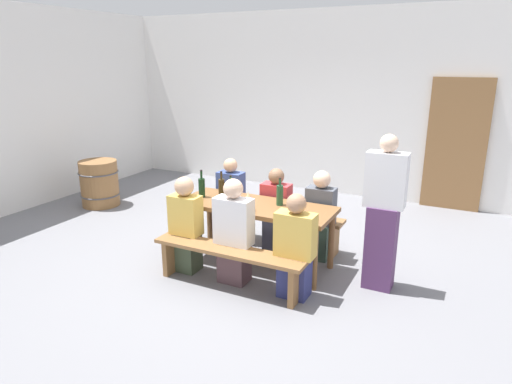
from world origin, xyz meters
TOP-DOWN VIEW (x-y plane):
  - ground_plane at (0.00, 0.00)m, footprint 24.00×24.00m
  - back_wall at (0.00, 3.45)m, footprint 14.00×0.20m
  - wooden_door at (1.89, 3.31)m, footprint 0.90×0.06m
  - tasting_table at (0.00, 0.00)m, footprint 1.83×0.70m
  - bench_near at (0.00, -0.65)m, footprint 1.73×0.30m
  - bench_far at (0.00, 0.65)m, footprint 1.73×0.30m
  - wine_bottle_0 at (-0.72, -0.03)m, footprint 0.08×0.08m
  - wine_bottle_1 at (0.25, 0.10)m, footprint 0.08×0.08m
  - wine_bottle_2 at (-0.52, 0.10)m, footprint 0.08×0.08m
  - wine_bottle_3 at (-0.29, -0.07)m, footprint 0.07×0.07m
  - wine_glass_0 at (0.05, -0.22)m, footprint 0.06×0.06m
  - wine_glass_1 at (-0.05, -0.10)m, footprint 0.08×0.08m
  - seated_guest_near_0 at (-0.64, -0.50)m, footprint 0.36×0.24m
  - seated_guest_near_1 at (-0.02, -0.50)m, footprint 0.41×0.24m
  - seated_guest_near_2 at (0.70, -0.50)m, footprint 0.41×0.24m
  - seated_guest_far_0 at (-0.62, 0.50)m, footprint 0.34×0.24m
  - seated_guest_far_1 at (0.03, 0.50)m, footprint 0.37×0.24m
  - seated_guest_far_2 at (0.62, 0.50)m, footprint 0.34×0.24m
  - standing_host at (1.43, 0.09)m, footprint 0.41×0.24m
  - wine_barrel at (-3.35, 0.86)m, footprint 0.65×0.65m

SIDE VIEW (x-z plane):
  - ground_plane at x=0.00m, z-range 0.00..0.00m
  - bench_near at x=0.00m, z-range 0.12..0.57m
  - bench_far at x=0.00m, z-range 0.12..0.57m
  - wine_barrel at x=-3.35m, z-range 0.00..0.76m
  - seated_guest_far_1 at x=0.03m, z-range -0.03..1.05m
  - seated_guest_near_2 at x=0.70m, z-range -0.03..1.08m
  - seated_guest_far_2 at x=0.62m, z-range -0.02..1.09m
  - seated_guest_far_0 at x=-0.62m, z-range -0.03..1.11m
  - seated_guest_near_0 at x=-0.64m, z-range -0.02..1.10m
  - seated_guest_near_1 at x=-0.02m, z-range -0.03..1.14m
  - tasting_table at x=0.00m, z-range 0.28..1.03m
  - standing_host at x=1.43m, z-range -0.03..1.63m
  - wine_bottle_2 at x=-0.52m, z-range 0.71..1.03m
  - wine_glass_1 at x=-0.05m, z-range 0.78..0.96m
  - wine_glass_0 at x=0.05m, z-range 0.78..0.96m
  - wine_bottle_1 at x=0.25m, z-range 0.71..1.04m
  - wine_bottle_0 at x=-0.72m, z-range 0.71..1.04m
  - wine_bottle_3 at x=-0.29m, z-range 0.71..1.04m
  - wooden_door at x=1.89m, z-range 0.00..2.10m
  - back_wall at x=0.00m, z-range 0.00..3.20m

